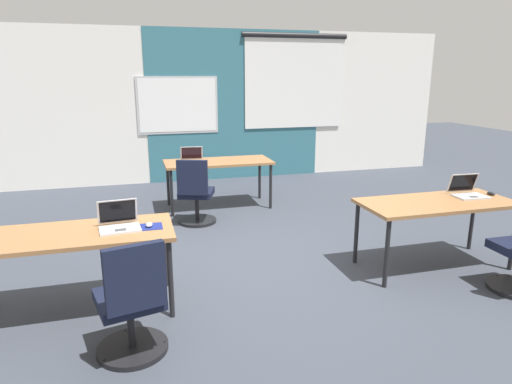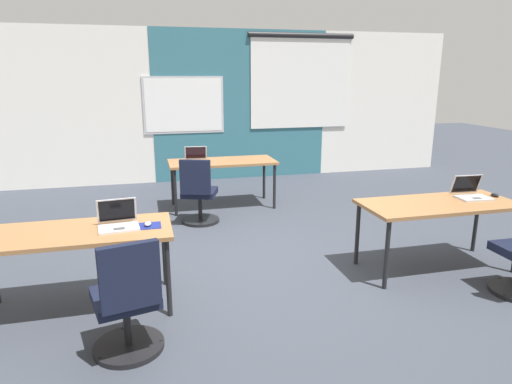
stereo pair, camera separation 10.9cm
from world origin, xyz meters
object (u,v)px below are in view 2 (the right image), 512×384
object	(u,v)px
chair_near_left_inner	(128,307)
chair_far_left	(199,197)
desk_near_left	(74,238)
laptop_near_left_inner	(118,222)
laptop_near_right_end	(471,193)
mouse_near_right_end	(495,195)
desk_far_center	(222,165)
mouse_near_left_inner	(148,224)
desk_near_right	(439,208)
laptop_far_left	(196,159)

from	to	relation	value
chair_near_left_inner	chair_far_left	distance (m)	2.98
desk_near_left	laptop_near_left_inner	xyz separation A→B (m)	(0.36, 0.01, 0.11)
desk_near_left	laptop_near_right_end	size ratio (longest dim) A/B	4.61
mouse_near_right_end	laptop_near_left_inner	xyz separation A→B (m)	(-3.86, -0.04, 0.03)
mouse_near_right_end	chair_near_left_inner	size ratio (longest dim) A/B	0.11
chair_far_left	desk_far_center	bearing A→B (deg)	-103.49
laptop_near_left_inner	mouse_near_left_inner	xyz separation A→B (m)	(0.24, -0.03, -0.03)
desk_near_right	laptop_near_right_end	xyz separation A→B (m)	(0.44, 0.09, 0.11)
mouse_near_left_inner	laptop_far_left	distance (m)	2.93
laptop_near_left_inner	laptop_far_left	world-z (taller)	laptop_near_left_inner
desk_far_center	mouse_near_right_end	distance (m)	3.69
desk_near_left	desk_far_center	bearing A→B (deg)	57.99
laptop_near_right_end	laptop_far_left	xyz separation A→B (m)	(-2.58, 2.72, -0.00)
laptop_near_right_end	mouse_near_left_inner	size ratio (longest dim) A/B	3.26
desk_far_center	laptop_near_left_inner	size ratio (longest dim) A/B	4.48
desk_far_center	chair_far_left	world-z (taller)	chair_far_left
mouse_near_left_inner	chair_far_left	size ratio (longest dim) A/B	0.12
laptop_near_left_inner	desk_near_right	bearing A→B (deg)	-6.01
desk_near_left	chair_near_left_inner	bearing A→B (deg)	-61.27
laptop_near_right_end	mouse_near_left_inner	world-z (taller)	laptop_near_right_end
desk_near_left	laptop_near_left_inner	distance (m)	0.38
desk_near_left	mouse_near_left_inner	bearing A→B (deg)	-2.18
mouse_near_left_inner	laptop_far_left	world-z (taller)	laptop_far_left
mouse_near_left_inner	chair_near_left_inner	xyz separation A→B (m)	(-0.18, -0.76, -0.36)
desk_near_right	laptop_near_left_inner	world-z (taller)	laptop_near_left_inner
chair_near_left_inner	laptop_near_right_end	bearing A→B (deg)	-179.43
desk_near_left	mouse_near_right_end	distance (m)	4.22
chair_near_left_inner	laptop_far_left	size ratio (longest dim) A/B	2.55
laptop_near_right_end	mouse_near_right_end	bearing A→B (deg)	-4.22
mouse_near_right_end	chair_near_left_inner	distance (m)	3.90
desk_far_center	chair_near_left_inner	bearing A→B (deg)	-110.29
desk_far_center	mouse_near_left_inner	distance (m)	3.05
desk_near_right	laptop_near_left_inner	distance (m)	3.14
mouse_near_left_inner	mouse_near_right_end	bearing A→B (deg)	1.21
mouse_near_right_end	laptop_near_left_inner	size ratio (longest dim) A/B	0.29
laptop_far_left	laptop_near_left_inner	bearing A→B (deg)	-103.78
mouse_near_right_end	mouse_near_left_inner	size ratio (longest dim) A/B	0.96
desk_near_left	chair_far_left	size ratio (longest dim) A/B	1.74
mouse_near_right_end	laptop_far_left	xyz separation A→B (m)	(-2.86, 2.76, 0.03)
laptop_far_left	mouse_near_right_end	bearing A→B (deg)	-38.11
mouse_near_right_end	chair_near_left_inner	world-z (taller)	chair_near_left_inner
chair_near_left_inner	chair_far_left	bearing A→B (deg)	-120.19
mouse_near_left_inner	desk_near_right	bearing A→B (deg)	0.46
mouse_near_right_end	mouse_near_left_inner	world-z (taller)	mouse_near_left_inner
laptop_near_left_inner	laptop_near_right_end	bearing A→B (deg)	-4.55
chair_far_left	mouse_near_left_inner	bearing A→B (deg)	90.51
desk_near_left	laptop_near_right_end	world-z (taller)	laptop_near_right_end
desk_far_center	laptop_far_left	size ratio (longest dim) A/B	4.44
desk_near_right	desk_far_center	size ratio (longest dim) A/B	1.00
desk_far_center	laptop_near_right_end	world-z (taller)	laptop_near_right_end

